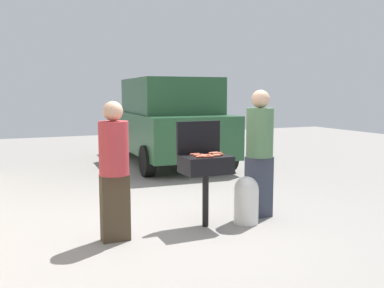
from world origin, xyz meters
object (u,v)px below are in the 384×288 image
at_px(hot_dog_3, 200,157).
at_px(hot_dog_7, 202,156).
at_px(hot_dog_8, 206,155).
at_px(hot_dog_9, 213,153).
at_px(person_left, 114,166).
at_px(parked_minivan, 168,121).
at_px(hot_dog_1, 215,156).
at_px(hot_dog_5, 195,154).
at_px(hot_dog_6, 208,157).
at_px(person_right, 259,149).
at_px(hot_dog_2, 198,155).
at_px(hot_dog_4, 217,153).
at_px(hot_dog_0, 218,155).
at_px(bbq_grill, 206,167).
at_px(propane_tank, 246,199).

bearing_deg(hot_dog_3, hot_dog_7, 43.27).
distance_m(hot_dog_8, hot_dog_9, 0.22).
xyz_separation_m(person_left, parked_minivan, (2.44, 4.84, 0.16)).
bearing_deg(hot_dog_1, hot_dog_3, -177.16).
distance_m(hot_dog_3, hot_dog_5, 0.22).
distance_m(hot_dog_6, hot_dog_8, 0.12).
bearing_deg(hot_dog_6, hot_dog_8, 75.88).
relative_size(hot_dog_8, person_right, 0.08).
bearing_deg(hot_dog_8, parked_minivan, 75.16).
height_order(hot_dog_2, hot_dog_4, same).
bearing_deg(hot_dog_5, hot_dog_3, -95.44).
distance_m(hot_dog_0, hot_dog_8, 0.15).
height_order(hot_dog_6, hot_dog_8, same).
xyz_separation_m(hot_dog_1, hot_dog_3, (-0.20, -0.01, 0.00)).
bearing_deg(hot_dog_2, hot_dog_5, 95.94).
bearing_deg(hot_dog_7, bbq_grill, 45.09).
relative_size(hot_dog_4, propane_tank, 0.21).
distance_m(propane_tank, person_left, 1.80).
bearing_deg(hot_dog_8, propane_tank, -4.80).
distance_m(hot_dog_3, hot_dog_9, 0.37).
height_order(hot_dog_5, hot_dog_7, same).
bearing_deg(hot_dog_5, hot_dog_9, 2.44).
bearing_deg(parked_minivan, hot_dog_4, 79.98).
relative_size(hot_dog_1, parked_minivan, 0.03).
height_order(bbq_grill, parked_minivan, parked_minivan).
distance_m(hot_dog_5, person_right, 0.96).
height_order(propane_tank, parked_minivan, parked_minivan).
bearing_deg(hot_dog_8, hot_dog_4, 26.76).
height_order(bbq_grill, hot_dog_8, hot_dog_8).
distance_m(hot_dog_4, hot_dog_8, 0.22).
bearing_deg(hot_dog_5, hot_dog_7, -85.96).
distance_m(hot_dog_7, hot_dog_8, 0.10).
relative_size(hot_dog_8, hot_dog_9, 1.00).
bearing_deg(hot_dog_3, propane_tank, 3.37).
xyz_separation_m(bbq_grill, hot_dog_8, (-0.01, -0.04, 0.16)).
xyz_separation_m(bbq_grill, person_left, (-1.17, -0.04, 0.10)).
xyz_separation_m(hot_dog_3, hot_dog_4, (0.31, 0.18, 0.00)).
relative_size(hot_dog_8, person_left, 0.08).
distance_m(bbq_grill, person_left, 1.17).
height_order(hot_dog_8, propane_tank, hot_dog_8).
height_order(hot_dog_0, hot_dog_7, same).
height_order(hot_dog_0, parked_minivan, parked_minivan).
relative_size(hot_dog_1, hot_dog_6, 1.00).
bearing_deg(person_right, hot_dog_4, 10.12).
bearing_deg(hot_dog_0, hot_dog_3, -166.09).
bearing_deg(parked_minivan, hot_dog_6, 78.07).
bearing_deg(hot_dog_0, hot_dog_5, 148.48).
bearing_deg(propane_tank, hot_dog_6, -172.89).
distance_m(hot_dog_5, hot_dog_6, 0.26).
xyz_separation_m(bbq_grill, hot_dog_6, (-0.04, -0.16, 0.16)).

